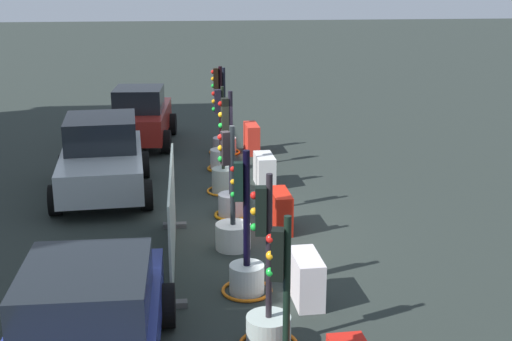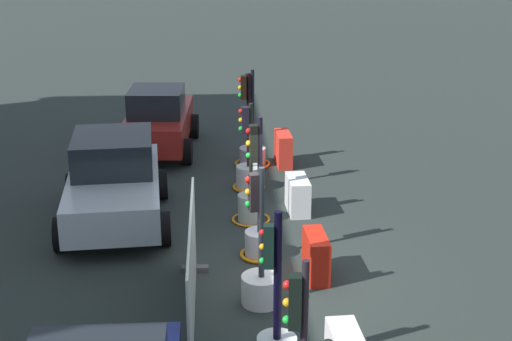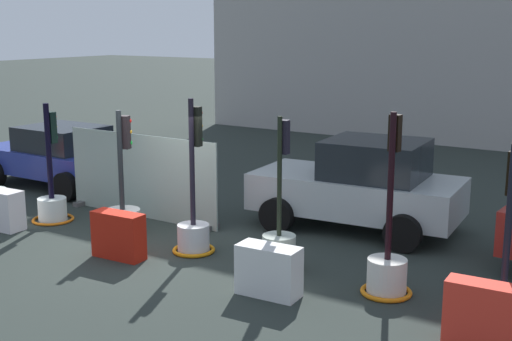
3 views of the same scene
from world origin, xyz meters
TOP-DOWN VIEW (x-y plane):
  - ground_plane at (0.00, 0.00)m, footprint 120.00×120.00m
  - traffic_light_2 at (-2.83, 0.17)m, footprint 0.88×0.88m
  - traffic_light_3 at (-0.89, 0.27)m, footprint 0.69×0.69m
  - traffic_light_4 at (0.95, 0.18)m, footprint 0.78×0.78m
  - traffic_light_5 at (2.72, 0.26)m, footprint 0.84×0.84m
  - traffic_light_6 at (4.69, 0.20)m, footprint 0.80×0.80m
  - traffic_light_7 at (6.46, 0.02)m, footprint 0.93×0.93m
  - construction_barrier_1 at (-3.26, -0.79)m, footprint 1.00×0.48m
  - construction_barrier_2 at (0.03, -0.81)m, footprint 1.00×0.41m
  - construction_barrier_3 at (3.18, -0.82)m, footprint 1.00×0.49m
  - construction_barrier_4 at (6.42, -0.80)m, footprint 1.01×0.41m
  - car_blue_estate at (-5.18, 2.49)m, footprint 4.34×2.30m
  - car_silver_hatchback at (2.90, 3.18)m, footprint 4.30×2.54m
  - site_fence_panel at (-1.44, 1.42)m, footprint 4.03×0.50m

SIDE VIEW (x-z plane):
  - ground_plane at x=0.00m, z-range 0.00..0.00m
  - construction_barrier_3 at x=3.18m, z-range 0.00..0.79m
  - traffic_light_7 at x=6.46m, z-range -0.88..1.68m
  - construction_barrier_1 at x=-3.26m, z-range 0.00..0.81m
  - construction_barrier_2 at x=0.03m, z-range 0.00..0.84m
  - construction_barrier_4 at x=6.42m, z-range 0.00..0.87m
  - traffic_light_2 at x=-2.83m, z-range -0.81..1.70m
  - traffic_light_5 at x=2.72m, z-range -0.86..1.77m
  - traffic_light_6 at x=4.69m, z-range -0.95..1.88m
  - traffic_light_3 at x=-0.89m, z-range -0.76..1.72m
  - traffic_light_4 at x=0.95m, z-range -0.90..1.92m
  - car_blue_estate at x=-5.18m, z-range 0.01..1.57m
  - site_fence_panel at x=-1.44m, z-range -0.04..1.76m
  - car_silver_hatchback at x=2.90m, z-range -0.02..1.83m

